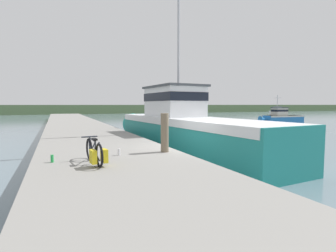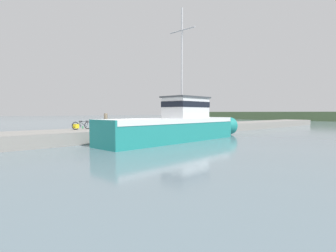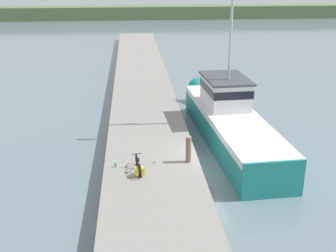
# 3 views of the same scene
# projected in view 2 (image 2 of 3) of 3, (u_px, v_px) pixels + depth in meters

# --- Properties ---
(ground_plane) EXTENTS (320.00, 320.00, 0.00)m
(ground_plane) POSITION_uv_depth(u_px,v_px,m) (125.00, 143.00, 19.41)
(ground_plane) COLOR slate
(dock_pier) EXTENTS (4.50, 80.00, 0.89)m
(dock_pier) POSITION_uv_depth(u_px,v_px,m) (104.00, 134.00, 21.56)
(dock_pier) COLOR gray
(dock_pier) RESTS_ON ground_plane
(fishing_boat_main) EXTENTS (3.67, 15.03, 10.45)m
(fishing_boat_main) POSITION_uv_depth(u_px,v_px,m) (179.00, 124.00, 20.78)
(fishing_boat_main) COLOR teal
(fishing_boat_main) RESTS_ON ground_plane
(bicycle_touring) EXTENTS (0.54, 1.70, 0.68)m
(bicycle_touring) POSITION_uv_depth(u_px,v_px,m) (80.00, 126.00, 20.78)
(bicycle_touring) COLOR black
(bicycle_touring) RESTS_ON dock_pier
(mooring_post) EXTENTS (0.26, 0.26, 1.29)m
(mooring_post) POSITION_uv_depth(u_px,v_px,m) (106.00, 122.00, 19.68)
(mooring_post) COLOR #756651
(mooring_post) RESTS_ON dock_pier
(water_bottle_on_curb) EXTENTS (0.08, 0.08, 0.20)m
(water_bottle_on_curb) POSITION_uv_depth(u_px,v_px,m) (97.00, 128.00, 20.85)
(water_bottle_on_curb) COLOR silver
(water_bottle_on_curb) RESTS_ON dock_pier
(water_bottle_by_bike) EXTENTS (0.08, 0.08, 0.21)m
(water_bottle_by_bike) POSITION_uv_depth(u_px,v_px,m) (83.00, 127.00, 22.05)
(water_bottle_by_bike) COLOR green
(water_bottle_by_bike) RESTS_ON dock_pier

